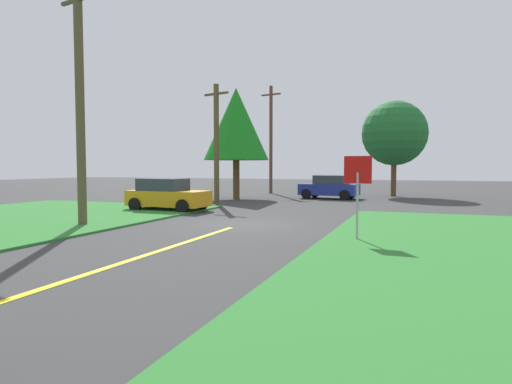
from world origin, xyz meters
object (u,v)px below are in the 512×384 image
at_px(car_approaching_junction, 330,187).
at_px(utility_pole_far, 271,138).
at_px(stop_sign, 358,181).
at_px(oak_tree_left, 236,124).
at_px(utility_pole_mid, 216,142).
at_px(utility_pole_near, 80,102).
at_px(pine_tree_center, 394,133).
at_px(parked_car_near_building, 167,195).

bearing_deg(car_approaching_junction, utility_pole_far, -32.21).
bearing_deg(stop_sign, oak_tree_left, -53.54).
distance_m(stop_sign, utility_pole_mid, 14.50).
relative_size(utility_pole_near, utility_pole_mid, 1.26).
xyz_separation_m(car_approaching_junction, pine_tree_center, (4.01, 4.08, 3.88)).
distance_m(parked_car_near_building, utility_pole_mid, 5.62).
bearing_deg(utility_pole_near, car_approaching_junction, 71.06).
bearing_deg(oak_tree_left, parked_car_near_building, -90.47).
height_order(parked_car_near_building, utility_pole_far, utility_pole_far).
height_order(parked_car_near_building, oak_tree_left, oak_tree_left).
distance_m(car_approaching_junction, oak_tree_left, 7.76).
relative_size(parked_car_near_building, oak_tree_left, 0.55).
relative_size(parked_car_near_building, utility_pole_mid, 0.58).
bearing_deg(car_approaching_junction, parked_car_near_building, 67.24).
distance_m(parked_car_near_building, utility_pole_near, 7.11).
distance_m(utility_pole_near, pine_tree_center, 23.43).
bearing_deg(parked_car_near_building, stop_sign, -27.23).
distance_m(utility_pole_mid, pine_tree_center, 14.19).
height_order(utility_pole_mid, pine_tree_center, utility_pole_mid).
xyz_separation_m(utility_pole_mid, pine_tree_center, (9.61, 10.39, 1.03)).
distance_m(utility_pole_near, utility_pole_far, 21.70).
distance_m(stop_sign, car_approaching_junction, 17.44).
bearing_deg(utility_pole_mid, car_approaching_junction, 48.38).
bearing_deg(utility_pole_mid, utility_pole_near, -91.48).
xyz_separation_m(car_approaching_junction, utility_pole_near, (-5.89, -17.16, 3.77)).
height_order(car_approaching_junction, pine_tree_center, pine_tree_center).
height_order(parked_car_near_building, utility_pole_mid, utility_pole_mid).
distance_m(car_approaching_junction, pine_tree_center, 6.91).
bearing_deg(pine_tree_center, utility_pole_mid, -132.78).
bearing_deg(pine_tree_center, utility_pole_far, 177.34).
bearing_deg(pine_tree_center, utility_pole_near, -114.98).
bearing_deg(parked_car_near_building, car_approaching_junction, 64.07).
distance_m(stop_sign, utility_pole_far, 23.81).
distance_m(utility_pole_near, utility_pole_mid, 10.89).
height_order(stop_sign, parked_car_near_building, stop_sign).
distance_m(utility_pole_near, oak_tree_left, 14.70).
relative_size(parked_car_near_building, utility_pole_far, 0.47).
relative_size(utility_pole_mid, pine_tree_center, 1.00).
relative_size(stop_sign, pine_tree_center, 0.36).
bearing_deg(utility_pole_mid, stop_sign, -47.59).
distance_m(utility_pole_far, pine_tree_center, 9.84).
distance_m(utility_pole_mid, utility_pole_far, 10.89).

